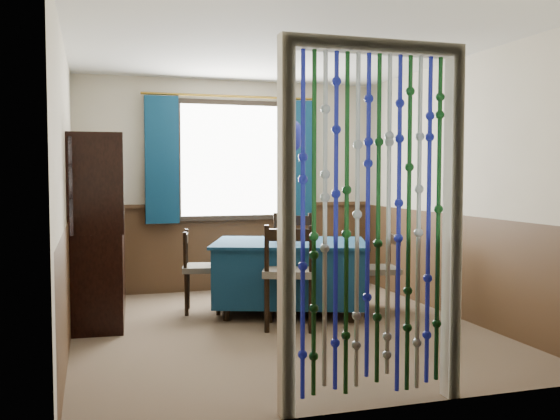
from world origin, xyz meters
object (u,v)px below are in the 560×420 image
object	(u,v)px
vase_table	(283,233)
dining_table	(290,271)
chair_near	(290,273)
chair_far	(291,254)
bowl_shelf	(104,193)
sideboard	(98,257)
pendant_lamp	(290,135)
vase_sideboard	(103,217)
chair_left	(200,268)
chair_right	(380,270)

from	to	relation	value
vase_table	dining_table	bearing A→B (deg)	21.37
chair_near	chair_far	world-z (taller)	chair_far
chair_near	bowl_shelf	xyz separation A→B (m)	(-1.59, 0.65, 0.72)
chair_far	sideboard	xyz separation A→B (m)	(-2.05, -0.37, 0.10)
pendant_lamp	bowl_shelf	world-z (taller)	pendant_lamp
chair_far	vase_sideboard	xyz separation A→B (m)	(-1.99, -0.15, 0.46)
chair_far	chair_left	xyz separation A→B (m)	(-1.07, -0.31, -0.06)
chair_left	bowl_shelf	world-z (taller)	bowl_shelf
chair_left	bowl_shelf	bearing A→B (deg)	-63.24
dining_table	chair_right	world-z (taller)	chair_right
sideboard	chair_near	bearing A→B (deg)	-23.72
chair_near	chair_left	xyz separation A→B (m)	(-0.66, 0.91, -0.06)
chair_far	vase_sideboard	size ratio (longest dim) A/B	5.13
vase_table	vase_sideboard	size ratio (longest dim) A/B	0.97
vase_table	chair_near	bearing A→B (deg)	-100.72
sideboard	vase_sideboard	bearing A→B (deg)	78.78
dining_table	chair_right	xyz separation A→B (m)	(0.86, -0.28, 0.02)
chair_near	chair_left	size ratio (longest dim) A/B	1.15
chair_right	pendant_lamp	xyz separation A→B (m)	(-0.86, 0.28, 1.34)
pendant_lamp	sideboard	bearing A→B (deg)	172.17
chair_far	vase_table	distance (m)	0.79
chair_near	chair_left	distance (m)	1.13
chair_near	chair_far	xyz separation A→B (m)	(0.41, 1.23, 0.00)
pendant_lamp	vase_table	distance (m)	0.97
sideboard	vase_table	distance (m)	1.79
vase_sideboard	chair_left	bearing A→B (deg)	-10.11
chair_left	chair_right	size ratio (longest dim) A/B	1.01
bowl_shelf	vase_sideboard	bearing A→B (deg)	90.00
vase_sideboard	chair_near	bearing A→B (deg)	-34.25
vase_table	bowl_shelf	xyz separation A→B (m)	(-1.69, 0.08, 0.41)
pendant_lamp	vase_sideboard	world-z (taller)	pendant_lamp
vase_table	chair_right	bearing A→B (deg)	-14.31
chair_left	chair_far	bearing A→B (deg)	117.07
chair_right	vase_sideboard	xyz separation A→B (m)	(-2.64, 0.75, 0.53)
pendant_lamp	chair_far	bearing A→B (deg)	71.17
pendant_lamp	vase_sideboard	xyz separation A→B (m)	(-1.78, 0.48, -0.81)
chair_left	vase_sideboard	bearing A→B (deg)	-89.44
dining_table	chair_far	size ratio (longest dim) A/B	1.85
dining_table	chair_near	distance (m)	0.64
chair_right	sideboard	size ratio (longest dim) A/B	0.47
chair_far	chair_left	world-z (taller)	chair_far
pendant_lamp	vase_table	xyz separation A→B (m)	(-0.09, -0.03, -0.96)
sideboard	vase_sideboard	size ratio (longest dim) A/B	9.41
chair_right	vase_table	world-z (taller)	vase_table
dining_table	vase_sideboard	bearing A→B (deg)	-175.28
dining_table	chair_near	bearing A→B (deg)	-88.14
chair_right	bowl_shelf	bearing A→B (deg)	93.64
bowl_shelf	dining_table	bearing A→B (deg)	-1.51
pendant_lamp	chair_near	bearing A→B (deg)	-107.90
dining_table	pendant_lamp	world-z (taller)	pendant_lamp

